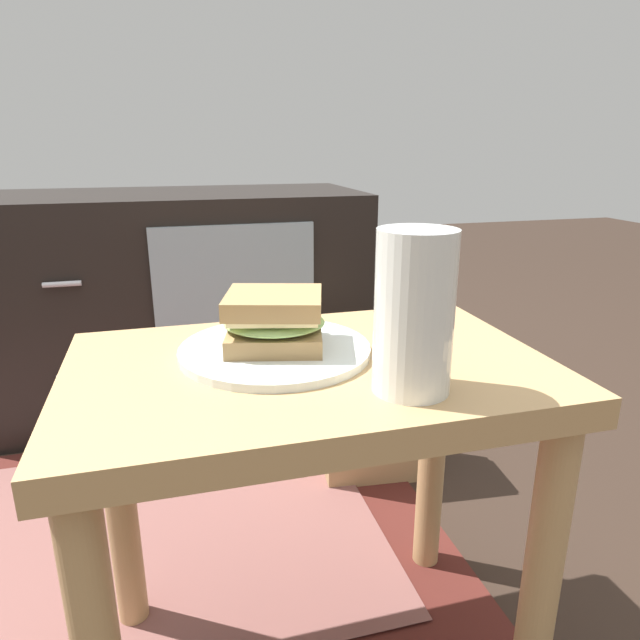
% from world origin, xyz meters
% --- Properties ---
extents(side_table, '(0.56, 0.36, 0.46)m').
position_xyz_m(side_table, '(0.00, 0.00, 0.37)').
color(side_table, tan).
rests_on(side_table, ground).
extents(tv_cabinet, '(0.96, 0.46, 0.58)m').
position_xyz_m(tv_cabinet, '(-0.12, 0.95, 0.29)').
color(tv_cabinet, black).
rests_on(tv_cabinet, ground).
extents(area_rug, '(1.29, 0.77, 0.01)m').
position_xyz_m(area_rug, '(-0.33, 0.33, 0.00)').
color(area_rug, '#4C1E19').
rests_on(area_rug, ground).
extents(plate, '(0.23, 0.23, 0.01)m').
position_xyz_m(plate, '(-0.03, 0.04, 0.47)').
color(plate, silver).
rests_on(plate, side_table).
extents(sandwich_front, '(0.14, 0.13, 0.07)m').
position_xyz_m(sandwich_front, '(-0.03, 0.04, 0.50)').
color(sandwich_front, '#9E7A4C').
rests_on(sandwich_front, plate).
extents(beer_glass, '(0.08, 0.08, 0.17)m').
position_xyz_m(beer_glass, '(0.08, -0.10, 0.54)').
color(beer_glass, silver).
rests_on(beer_glass, side_table).
extents(coaster, '(0.08, 0.08, 0.01)m').
position_xyz_m(coaster, '(0.18, 0.10, 0.46)').
color(coaster, '#332D28').
rests_on(coaster, side_table).
extents(paper_bag, '(0.24, 0.17, 0.31)m').
position_xyz_m(paper_bag, '(0.26, 0.45, 0.15)').
color(paper_bag, tan).
rests_on(paper_bag, ground).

